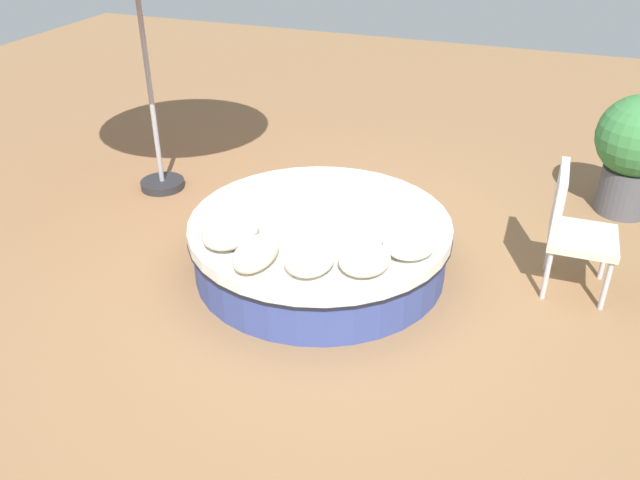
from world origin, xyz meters
name	(u,v)px	position (x,y,z in m)	size (l,w,h in m)	color
ground_plane	(320,269)	(0.00, 0.00, 0.00)	(16.00, 16.00, 0.00)	olive
round_bed	(320,244)	(0.00, 0.00, 0.23)	(2.10, 2.10, 0.46)	#38478C
throw_pillow_0	(231,231)	(-0.53, 0.51, 0.54)	(0.53, 0.39, 0.17)	beige
throw_pillow_1	(256,253)	(-0.76, 0.19, 0.54)	(0.49, 0.28, 0.18)	beige
throw_pillow_2	(310,257)	(-0.71, -0.19, 0.57)	(0.43, 0.35, 0.22)	silver
throw_pillow_3	(365,259)	(-0.55, -0.54, 0.53)	(0.43, 0.36, 0.15)	beige
throw_pillow_4	(410,242)	(-0.23, -0.78, 0.54)	(0.45, 0.39, 0.17)	white
patio_chair	(571,223)	(0.44, -1.85, 0.56)	(0.53, 0.51, 0.98)	#B7B7BC
planter	(636,147)	(1.97, -2.34, 0.66)	(0.75, 0.75, 1.14)	#4C4C51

